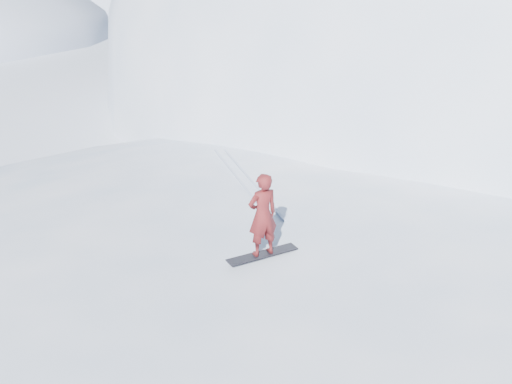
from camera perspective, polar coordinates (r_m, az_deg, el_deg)
ground at (r=13.74m, az=10.19°, el=-16.29°), size 400.00×400.00×0.00m
near_ridge at (r=16.34m, az=10.34°, el=-9.38°), size 36.00×28.00×4.80m
peak_shoulder at (r=34.18m, az=16.03°, el=7.19°), size 28.00×24.00×18.00m
wind_bumps at (r=15.23m, az=5.69°, el=-11.67°), size 16.00×14.40×1.00m
snowboard at (r=12.72m, az=0.65°, el=-6.24°), size 1.68×0.87×0.03m
snowboarder at (r=12.28m, az=0.67°, el=-2.30°), size 0.80×0.66×1.90m
board_tracks at (r=16.87m, az=-1.13°, el=1.27°), size 1.38×5.93×0.04m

